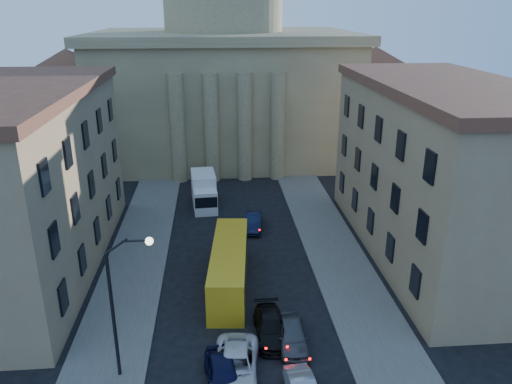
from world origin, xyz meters
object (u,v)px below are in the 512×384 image
at_px(car_left_near, 223,375).
at_px(city_bus, 229,265).
at_px(street_lamp, 121,297).
at_px(box_truck, 204,191).

height_order(car_left_near, city_bus, city_bus).
height_order(street_lamp, city_bus, street_lamp).
distance_m(street_lamp, car_left_near, 7.17).
xyz_separation_m(street_lamp, car_left_near, (5.43, -1.33, -4.49)).
bearing_deg(street_lamp, box_truck, 81.27).
height_order(car_left_near, box_truck, box_truck).
relative_size(street_lamp, car_left_near, 1.90).
xyz_separation_m(city_bus, box_truck, (-2.14, 16.65, -0.08)).
height_order(street_lamp, box_truck, street_lamp).
xyz_separation_m(street_lamp, city_bus, (6.17, 9.61, -3.59)).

